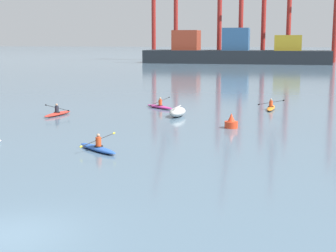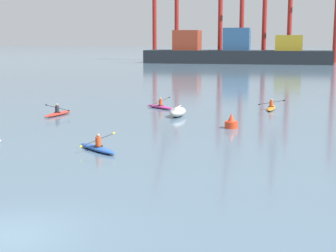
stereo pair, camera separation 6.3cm
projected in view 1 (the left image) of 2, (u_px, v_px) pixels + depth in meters
ground_plane at (10, 236)px, 15.59m from camera, size 800.00×800.00×0.00m
container_barge at (234, 52)px, 127.92m from camera, size 45.54×10.16×8.68m
gantry_crane_west at (164, 0)px, 144.00m from camera, size 7.64×19.42×36.19m
gantry_crane_east_mid at (277, 0)px, 132.78m from camera, size 7.66×15.93×33.76m
capsized_dinghy at (178, 112)px, 39.71m from camera, size 1.28×2.67×0.76m
channel_buoy at (231, 123)px, 34.49m from camera, size 0.90×0.90×1.00m
kayak_blue at (98, 148)px, 27.42m from camera, size 3.02×2.61×0.95m
kayak_red at (58, 113)px, 40.20m from camera, size 2.24×3.45×0.95m
kayak_orange at (271, 107)px, 43.64m from camera, size 2.25×3.44×0.95m
kayak_magenta at (160, 106)px, 44.38m from camera, size 3.02×2.61×0.96m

